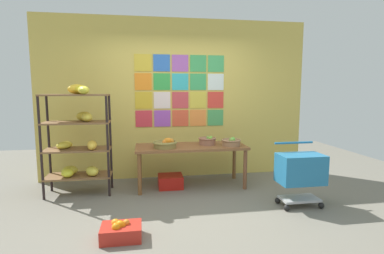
{
  "coord_description": "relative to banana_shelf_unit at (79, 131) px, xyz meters",
  "views": [
    {
      "loc": [
        -0.57,
        -3.59,
        1.56
      ],
      "look_at": [
        0.13,
        0.71,
        1.01
      ],
      "focal_mm": 27.73,
      "sensor_mm": 36.0,
      "label": 1
    }
  ],
  "objects": [
    {
      "name": "produce_crate_under_table",
      "position": [
        1.36,
        0.06,
        -0.85
      ],
      "size": [
        0.39,
        0.35,
        0.2
      ],
      "primitive_type": "cube",
      "color": "#B41911",
      "rests_on": "ground"
    },
    {
      "name": "fruit_basket_left",
      "position": [
        1.28,
        -0.04,
        -0.22
      ],
      "size": [
        0.38,
        0.38,
        0.15
      ],
      "color": "olive",
      "rests_on": "display_table"
    },
    {
      "name": "ground",
      "position": [
        1.53,
        -0.96,
        -0.95
      ],
      "size": [
        9.23,
        9.23,
        0.0
      ],
      "primitive_type": "plane",
      "color": "slate"
    },
    {
      "name": "display_table",
      "position": [
        1.69,
        0.07,
        -0.35
      ],
      "size": [
        1.76,
        0.69,
        0.67
      ],
      "color": "brown",
      "rests_on": "ground"
    },
    {
      "name": "fruit_basket_right",
      "position": [
        1.97,
        0.11,
        -0.22
      ],
      "size": [
        0.29,
        0.29,
        0.14
      ],
      "color": "#98634B",
      "rests_on": "display_table"
    },
    {
      "name": "banana_shelf_unit",
      "position": [
        0.0,
        0.0,
        0.0
      ],
      "size": [
        0.95,
        0.53,
        1.64
      ],
      "color": "black",
      "rests_on": "ground"
    },
    {
      "name": "fruit_basket_back_left",
      "position": [
        2.33,
        -0.06,
        -0.22
      ],
      "size": [
        0.31,
        0.31,
        0.14
      ],
      "color": "#976D4A",
      "rests_on": "display_table"
    },
    {
      "name": "back_wall_with_art",
      "position": [
        1.53,
        0.69,
        0.44
      ],
      "size": [
        4.72,
        0.07,
        2.79
      ],
      "color": "#D7BB53",
      "rests_on": "ground"
    },
    {
      "name": "orange_crate_foreground",
      "position": [
        0.69,
        -1.52,
        -0.86
      ],
      "size": [
        0.42,
        0.3,
        0.21
      ],
      "color": "red",
      "rests_on": "ground"
    },
    {
      "name": "shopping_cart",
      "position": [
        3.01,
        -0.99,
        -0.47
      ],
      "size": [
        0.59,
        0.41,
        0.84
      ],
      "rotation": [
        0.0,
        0.0,
        -0.18
      ],
      "color": "black",
      "rests_on": "ground"
    }
  ]
}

